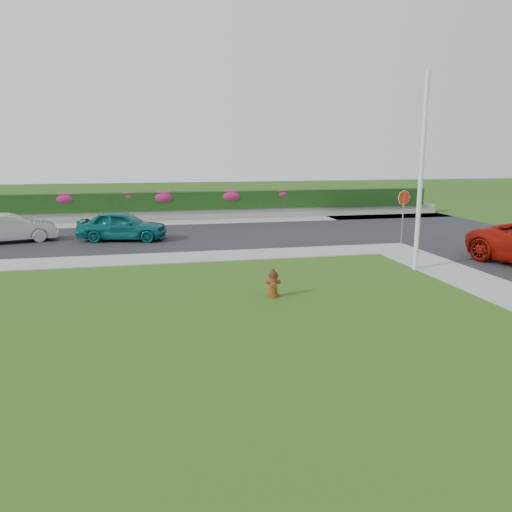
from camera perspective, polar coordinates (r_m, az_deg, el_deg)
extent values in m
plane|color=black|center=(11.53, 4.52, -8.91)|extent=(120.00, 120.00, 0.00)
cube|color=black|center=(24.73, -16.33, 1.88)|extent=(26.00, 8.00, 0.04)
cube|color=gray|center=(19.95, -20.14, -0.66)|extent=(24.00, 2.00, 0.04)
cube|color=gray|center=(22.20, 15.25, 0.85)|extent=(2.00, 2.00, 0.04)
cube|color=gray|center=(29.68, -7.95, 3.82)|extent=(34.00, 2.00, 0.04)
cube|color=gray|center=(31.13, -8.18, 4.70)|extent=(34.00, 0.40, 0.60)
cube|color=black|center=(31.14, -8.24, 6.28)|extent=(32.00, 0.90, 1.10)
cylinder|color=#491B0B|center=(14.37, 1.98, -4.50)|extent=(0.35, 0.35, 0.08)
cylinder|color=#491B0B|center=(14.29, 1.98, -3.31)|extent=(0.24, 0.24, 0.54)
cylinder|color=black|center=(14.22, 1.99, -2.27)|extent=(0.29, 0.29, 0.05)
sphere|color=black|center=(14.21, 1.99, -2.15)|extent=(0.24, 0.24, 0.24)
cylinder|color=black|center=(14.18, 2.00, -1.63)|extent=(0.07, 0.07, 0.07)
cylinder|color=#491B0B|center=(14.24, 1.38, -3.02)|extent=(0.11, 0.12, 0.11)
cylinder|color=#491B0B|center=(14.29, 2.60, -2.97)|extent=(0.11, 0.12, 0.11)
cylinder|color=#491B0B|center=(14.13, 2.11, -3.39)|extent=(0.16, 0.13, 0.15)
imported|color=#0C5C59|center=(24.01, -15.03, 3.38)|extent=(4.30, 2.44, 1.38)
imported|color=#A5A7AD|center=(25.27, -26.21, 2.87)|extent=(4.15, 2.36, 1.30)
cylinder|color=silver|center=(18.09, 18.34, 8.86)|extent=(0.16, 0.16, 6.67)
cylinder|color=slate|center=(23.15, 16.40, 3.87)|extent=(0.06, 0.06, 2.15)
cylinder|color=red|center=(23.04, 16.55, 6.40)|extent=(0.62, 0.17, 0.63)
cylinder|color=white|center=(23.04, 16.55, 6.40)|extent=(0.65, 0.17, 0.67)
ellipsoid|color=#B01E5E|center=(31.30, -20.97, 6.14)|extent=(1.43, 0.92, 0.72)
ellipsoid|color=#B01E5E|center=(30.95, -14.38, 6.60)|extent=(1.14, 0.73, 0.57)
ellipsoid|color=#B01E5E|center=(30.95, -10.53, 6.63)|extent=(1.52, 0.98, 0.76)
ellipsoid|color=#B01E5E|center=(31.35, -2.95, 6.86)|extent=(1.54, 0.99, 0.77)
ellipsoid|color=#B01E5E|center=(32.04, 2.94, 7.09)|extent=(1.22, 0.78, 0.61)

